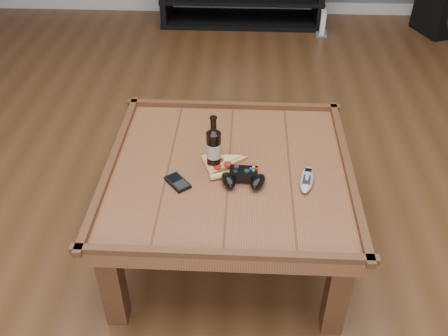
{
  "coord_description": "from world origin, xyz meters",
  "views": [
    {
      "loc": [
        0.06,
        -1.62,
        1.7
      ],
      "look_at": [
        -0.02,
        -0.09,
        0.52
      ],
      "focal_mm": 40.0,
      "sensor_mm": 36.0,
      "label": 1
    }
  ],
  "objects_px": {
    "coffee_table": "(229,179)",
    "smartphone": "(178,182)",
    "pizza_slice": "(221,164)",
    "remote_control": "(307,179)",
    "beer_bottle": "(214,147)",
    "game_controller": "(243,178)",
    "subwoofer": "(445,11)",
    "game_console": "(322,23)"
  },
  "relations": [
    {
      "from": "beer_bottle",
      "to": "game_controller",
      "type": "xyz_separation_m",
      "value": [
        0.12,
        -0.11,
        -0.07
      ]
    },
    {
      "from": "coffee_table",
      "to": "remote_control",
      "type": "xyz_separation_m",
      "value": [
        0.31,
        -0.07,
        0.07
      ]
    },
    {
      "from": "game_console",
      "to": "game_controller",
      "type": "bearing_deg",
      "value": -99.31
    },
    {
      "from": "remote_control",
      "to": "subwoofer",
      "type": "height_order",
      "value": "remote_control"
    },
    {
      "from": "game_console",
      "to": "coffee_table",
      "type": "bearing_deg",
      "value": -101.08
    },
    {
      "from": "coffee_table",
      "to": "beer_bottle",
      "type": "xyz_separation_m",
      "value": [
        -0.06,
        0.02,
        0.15
      ]
    },
    {
      "from": "pizza_slice",
      "to": "remote_control",
      "type": "height_order",
      "value": "pizza_slice"
    },
    {
      "from": "pizza_slice",
      "to": "remote_control",
      "type": "xyz_separation_m",
      "value": [
        0.35,
        -0.09,
        0.0
      ]
    },
    {
      "from": "coffee_table",
      "to": "smartphone",
      "type": "height_order",
      "value": "coffee_table"
    },
    {
      "from": "remote_control",
      "to": "coffee_table",
      "type": "bearing_deg",
      "value": 177.11
    },
    {
      "from": "coffee_table",
      "to": "smartphone",
      "type": "bearing_deg",
      "value": -150.72
    },
    {
      "from": "beer_bottle",
      "to": "remote_control",
      "type": "xyz_separation_m",
      "value": [
        0.37,
        -0.09,
        -0.08
      ]
    },
    {
      "from": "game_controller",
      "to": "pizza_slice",
      "type": "xyz_separation_m",
      "value": [
        -0.1,
        0.11,
        -0.02
      ]
    },
    {
      "from": "game_controller",
      "to": "game_console",
      "type": "xyz_separation_m",
      "value": [
        0.63,
        2.6,
        -0.38
      ]
    },
    {
      "from": "smartphone",
      "to": "subwoofer",
      "type": "height_order",
      "value": "smartphone"
    },
    {
      "from": "game_controller",
      "to": "pizza_slice",
      "type": "height_order",
      "value": "game_controller"
    },
    {
      "from": "game_controller",
      "to": "smartphone",
      "type": "height_order",
      "value": "game_controller"
    },
    {
      "from": "pizza_slice",
      "to": "subwoofer",
      "type": "distance_m",
      "value": 3.14
    },
    {
      "from": "game_controller",
      "to": "remote_control",
      "type": "xyz_separation_m",
      "value": [
        0.25,
        0.02,
        -0.01
      ]
    },
    {
      "from": "remote_control",
      "to": "subwoofer",
      "type": "relative_size",
      "value": 0.38
    },
    {
      "from": "remote_control",
      "to": "subwoofer",
      "type": "distance_m",
      "value": 3.04
    },
    {
      "from": "beer_bottle",
      "to": "game_controller",
      "type": "distance_m",
      "value": 0.18
    },
    {
      "from": "smartphone",
      "to": "coffee_table",
      "type": "bearing_deg",
      "value": -10.15
    },
    {
      "from": "smartphone",
      "to": "game_console",
      "type": "distance_m",
      "value": 2.79
    },
    {
      "from": "smartphone",
      "to": "remote_control",
      "type": "bearing_deg",
      "value": -35.26
    },
    {
      "from": "beer_bottle",
      "to": "remote_control",
      "type": "bearing_deg",
      "value": -13.56
    },
    {
      "from": "game_controller",
      "to": "remote_control",
      "type": "height_order",
      "value": "game_controller"
    },
    {
      "from": "pizza_slice",
      "to": "smartphone",
      "type": "distance_m",
      "value": 0.21
    },
    {
      "from": "pizza_slice",
      "to": "game_console",
      "type": "bearing_deg",
      "value": 52.85
    },
    {
      "from": "beer_bottle",
      "to": "subwoofer",
      "type": "relative_size",
      "value": 0.5
    },
    {
      "from": "game_controller",
      "to": "subwoofer",
      "type": "relative_size",
      "value": 0.42
    },
    {
      "from": "beer_bottle",
      "to": "smartphone",
      "type": "distance_m",
      "value": 0.21
    },
    {
      "from": "pizza_slice",
      "to": "remote_control",
      "type": "distance_m",
      "value": 0.36
    },
    {
      "from": "coffee_table",
      "to": "game_controller",
      "type": "relative_size",
      "value": 5.23
    },
    {
      "from": "pizza_slice",
      "to": "subwoofer",
      "type": "bearing_deg",
      "value": 35.05
    },
    {
      "from": "game_controller",
      "to": "subwoofer",
      "type": "xyz_separation_m",
      "value": [
        1.66,
        2.7,
        -0.29
      ]
    },
    {
      "from": "beer_bottle",
      "to": "pizza_slice",
      "type": "bearing_deg",
      "value": 1.83
    },
    {
      "from": "subwoofer",
      "to": "game_console",
      "type": "bearing_deg",
      "value": 165.43
    },
    {
      "from": "smartphone",
      "to": "game_console",
      "type": "xyz_separation_m",
      "value": [
        0.89,
        2.62,
        -0.36
      ]
    },
    {
      "from": "beer_bottle",
      "to": "subwoofer",
      "type": "distance_m",
      "value": 3.17
    },
    {
      "from": "smartphone",
      "to": "beer_bottle",
      "type": "bearing_deg",
      "value": 3.8
    },
    {
      "from": "coffee_table",
      "to": "game_console",
      "type": "relative_size",
      "value": 5.0
    }
  ]
}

